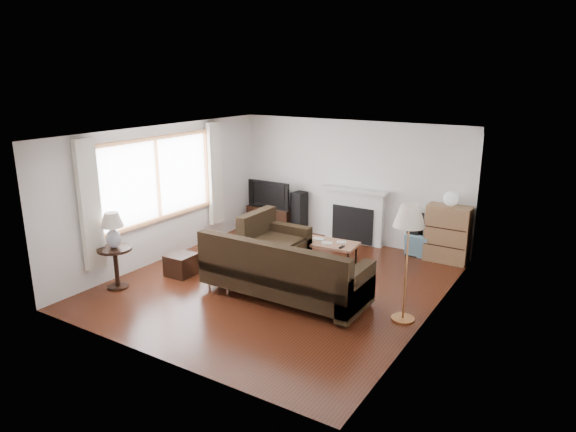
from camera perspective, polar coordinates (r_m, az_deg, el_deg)
The scene contains 17 objects.
room at distance 8.25m, azimuth -1.10°, elevation 0.53°, with size 5.10×5.60×2.54m.
window at distance 9.56m, azimuth -14.23°, elevation 4.01°, with size 0.12×2.74×1.54m, color #935E36.
curtain_near at distance 8.60m, azimuth -21.17°, elevation 1.12°, with size 0.10×0.35×2.10m, color white.
curtain_far at distance 10.65m, azimuth -8.12°, elevation 4.66°, with size 0.10×0.35×2.10m, color white.
fireplace at distance 10.60m, azimuth 7.39°, elevation 0.05°, with size 1.40×0.26×1.15m, color white.
tv_stand at distance 11.45m, azimuth -1.79°, elevation -0.25°, with size 1.06×0.48×0.53m, color black.
television at distance 11.31m, azimuth -1.82°, elevation 2.50°, with size 1.04×0.14×0.60m, color black.
speaker_left at distance 11.11m, azimuth 1.26°, elevation 0.33°, with size 0.26×0.31×0.93m, color black.
speaker_right at distance 10.12m, azimuth 13.87°, elevation -2.01°, with size 0.23×0.27×0.82m, color black.
bookshelf at distance 9.90m, azimuth 17.32°, elevation -1.92°, with size 0.78×0.37×1.07m, color olive.
globe_lamp at distance 9.73m, azimuth 17.63°, elevation 1.84°, with size 0.27×0.27×0.27m, color white.
sectional_sofa at distance 7.99m, azimuth -0.42°, elevation -5.94°, with size 2.85×2.08×0.92m, color black.
coffee_table at distance 9.49m, azimuth 4.53°, elevation -4.08°, with size 1.05×0.57×0.41m, color #A56C4F.
footstool at distance 9.13m, azimuth -11.79°, elevation -5.31°, with size 0.44×0.44×0.38m, color black.
floor_lamp at distance 7.30m, azimuth 13.02°, elevation -5.19°, with size 0.44×0.44×1.71m, color #BD7B41.
side_table at distance 8.83m, azimuth -18.54°, elevation -5.48°, with size 0.55×0.55×0.69m, color black.
table_lamp at distance 8.63m, azimuth -18.90°, elevation -1.55°, with size 0.36×0.36×0.58m, color silver.
Camera 1 is at (4.34, -6.67, 3.40)m, focal length 32.00 mm.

